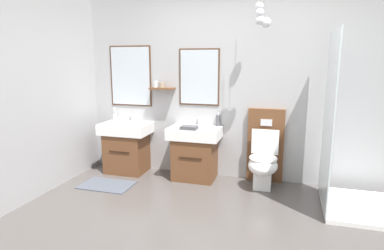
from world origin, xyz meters
name	(u,v)px	position (x,y,z in m)	size (l,w,h in m)	color
ground_plane	(207,238)	(0.00, 0.00, -0.05)	(5.79, 4.68, 0.10)	#4C4744
wall_back	(236,81)	(-0.02, 1.68, 1.36)	(4.59, 0.59, 2.70)	#A8A8AA
wall_left	(5,87)	(-2.23, 0.00, 1.35)	(0.12, 3.48, 2.70)	#A8A8AA
bath_mat	(107,185)	(-1.57, 0.81, 0.01)	(0.68, 0.44, 0.01)	#474C56
vanity_sink_left	(127,146)	(-1.57, 1.41, 0.39)	(0.70, 0.50, 0.73)	brown
tap_on_left_sink	(132,116)	(-1.57, 1.59, 0.80)	(0.03, 0.13, 0.11)	silver
vanity_sink_right	(195,151)	(-0.52, 1.41, 0.39)	(0.70, 0.50, 0.73)	brown
tap_on_right_sink	(199,120)	(-0.52, 1.59, 0.80)	(0.03, 0.13, 0.11)	silver
toilet	(264,158)	(0.41, 1.42, 0.38)	(0.48, 0.63, 1.00)	brown
toothbrush_cup	(115,117)	(-1.84, 1.58, 0.78)	(0.07, 0.07, 0.20)	silver
soap_dispenser	(218,120)	(-0.24, 1.59, 0.81)	(0.06, 0.06, 0.19)	#4C4C51
folded_hand_towel	(189,128)	(-0.56, 1.26, 0.75)	(0.22, 0.16, 0.04)	#47474C
shower_tray	(354,175)	(1.42, 0.98, 0.40)	(1.00, 0.94, 1.95)	white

